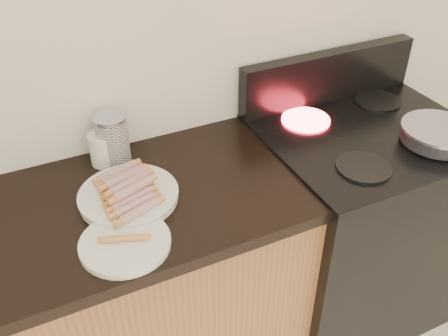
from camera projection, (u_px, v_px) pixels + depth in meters
name	position (u px, v px, depth m)	size (l,w,h in m)	color
wall_back	(123.00, 32.00, 1.54)	(4.00, 0.04, 2.60)	silver
stove	(352.00, 225.00, 2.07)	(0.76, 0.65, 0.91)	black
stove_panel	(328.00, 76.00, 1.95)	(0.76, 0.06, 0.20)	black
burner_near_left	(364.00, 167.00, 1.62)	(0.18, 0.18, 0.01)	black
burner_near_right	(442.00, 143.00, 1.74)	(0.18, 0.18, 0.01)	black
burner_far_left	(306.00, 120.00, 1.86)	(0.18, 0.18, 0.01)	#FF1E2D
burner_far_right	(378.00, 101.00, 1.98)	(0.18, 0.18, 0.01)	black
frying_pan	(439.00, 134.00, 1.72)	(0.26, 0.45, 0.05)	black
main_plate	(129.00, 197.00, 1.50)	(0.30, 0.30, 0.02)	white
side_plate	(125.00, 243.00, 1.34)	(0.25, 0.25, 0.02)	silver
hotdog_pile	(128.00, 189.00, 1.49)	(0.13, 0.27, 0.05)	maroon
plain_sausages	(124.00, 238.00, 1.33)	(0.12, 0.06, 0.02)	#CE844E
canister	(113.00, 139.00, 1.63)	(0.11, 0.11, 0.17)	white
mug	(103.00, 149.00, 1.64)	(0.09, 0.09, 0.11)	silver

